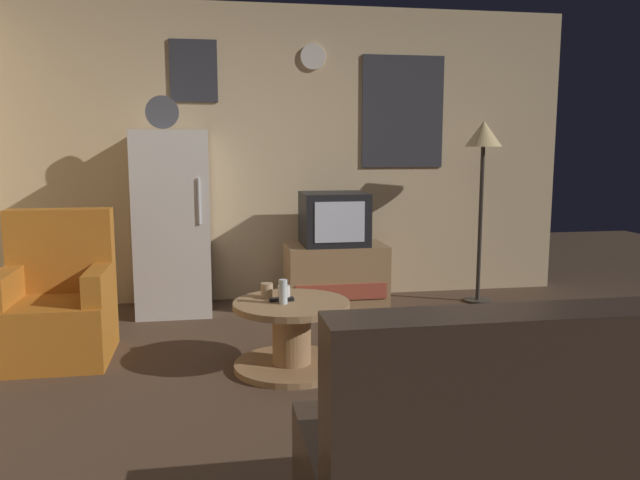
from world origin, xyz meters
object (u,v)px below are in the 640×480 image
Objects in this scene: crt_tv at (334,219)px; wine_glass at (283,292)px; coffee_table at (292,335)px; mug_ceramic_tan at (267,290)px; remote_control at (282,299)px; armchair at (57,307)px; standing_lamp at (483,148)px; couch at (560,465)px; tv_stand at (335,276)px; fridge at (173,222)px; mug_ceramic_white at (284,293)px.

crt_tv is 1.63m from wine_glass.
wine_glass reaches higher than coffee_table.
mug_ceramic_tan is 0.15m from remote_control.
armchair is at bearing 165.46° from mug_ceramic_tan.
couch is at bearing -109.51° from standing_lamp.
mug_ceramic_tan is at bearing -118.19° from tv_stand.
fridge is at bearing 112.62° from couch.
remote_control is at bearing 92.40° from wine_glass.
armchair reaches higher than coffee_table.
armchair is (-1.44, 0.44, -0.14)m from mug_ceramic_white.
mug_ceramic_white is (0.02, 0.10, -0.03)m from wine_glass.
crt_tv is at bearing 69.24° from coffee_table.
crt_tv is 1.64m from coffee_table.
coffee_table is (-0.56, -1.45, -0.06)m from tv_stand.
mug_ceramic_white is at bearing -113.35° from tv_stand.
standing_lamp is 2.50m from mug_ceramic_white.
wine_glass is at bearing -91.11° from remote_control.
couch is at bearing -70.42° from mug_ceramic_white.
armchair is at bearing -154.81° from tv_stand.
standing_lamp is 2.56m from wine_glass.
tv_stand reaches higher than coffee_table.
couch reaches higher than tv_stand.
fridge reaches higher than tv_stand.
crt_tv is 0.75× the size of coffee_table.
coffee_table is 0.75× the size of armchair.
mug_ceramic_tan is 0.60× the size of remote_control.
crt_tv is at bearing 67.16° from mug_ceramic_white.
armchair is at bearing -123.23° from fridge.
coffee_table is 0.42× the size of couch.
remote_control is at bearing -121.22° from mug_ceramic_white.
armchair is (-2.04, -0.96, 0.06)m from tv_stand.
fridge is 2.46× the size of coffee_table.
crt_tv is 3.60× the size of remote_control.
crt_tv is 6.00× the size of mug_ceramic_tan.
crt_tv is at bearing -4.36° from fridge.
fridge is 1.82m from coffee_table.
crt_tv is 1.58m from remote_control.
standing_lamp is 17.67× the size of mug_ceramic_tan.
standing_lamp reaches higher than couch.
crt_tv is 6.00× the size of mug_ceramic_white.
mug_ceramic_white is 1.00× the size of mug_ceramic_tan.
wine_glass is at bearing -65.94° from mug_ceramic_tan.
wine_glass is 1.67× the size of mug_ceramic_tan.
wine_glass is 0.21m from mug_ceramic_tan.
mug_ceramic_white is 0.09× the size of armchair.
crt_tv is at bearing 91.99° from couch.
wine_glass is 1.53m from armchair.
armchair is at bearing -164.24° from standing_lamp.
crt_tv reaches higher than armchair.
tv_stand is at bearing 25.19° from armchair.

